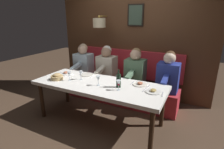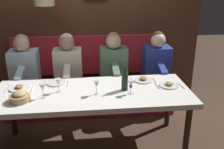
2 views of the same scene
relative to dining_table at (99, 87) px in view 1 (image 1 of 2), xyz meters
name	(u,v)px [view 1 (image 1 of 2)]	position (x,y,z in m)	size (l,w,h in m)	color
ground_plane	(100,121)	(0.00, 0.00, -0.67)	(12.00, 12.00, 0.00)	#4C3828
dining_table	(99,87)	(0.00, 0.00, 0.00)	(0.90, 2.29, 0.74)	white
banquette_bench	(120,92)	(0.89, 0.00, -0.45)	(0.52, 2.49, 0.45)	red
back_wall_panel	(131,38)	(1.46, 0.01, 0.70)	(0.59, 3.69, 2.90)	#51331E
diner_nearest	(168,73)	(0.88, -1.00, 0.14)	(0.60, 0.40, 0.79)	#283893
diner_near	(135,69)	(0.88, -0.34, 0.14)	(0.60, 0.40, 0.79)	#567A5B
diner_middle	(107,65)	(0.88, 0.33, 0.14)	(0.60, 0.40, 0.79)	beige
diner_far	(83,62)	(0.88, 0.95, 0.14)	(0.60, 0.40, 0.79)	silver
place_setting_0	(153,91)	(0.06, -0.93, 0.08)	(0.24, 0.32, 0.05)	silver
place_setting_1	(66,73)	(0.16, 0.86, 0.08)	(0.24, 0.31, 0.05)	white
place_setting_2	(140,84)	(0.26, -0.66, 0.08)	(0.24, 0.31, 0.05)	silver
place_setting_3	(87,75)	(0.28, 0.44, 0.07)	(0.24, 0.32, 0.01)	silver
wine_glass_0	(81,73)	(0.02, 0.39, 0.18)	(0.07, 0.07, 0.16)	silver
wine_glass_1	(119,83)	(-0.11, -0.43, 0.18)	(0.07, 0.07, 0.16)	silver
wine_glass_2	(69,74)	(-0.11, 0.55, 0.18)	(0.07, 0.07, 0.16)	silver
wine_glass_3	(98,79)	(-0.08, -0.04, 0.18)	(0.07, 0.07, 0.16)	silver
wine_bottle	(118,80)	(0.00, -0.37, 0.18)	(0.08, 0.08, 0.30)	black
bread_bowl	(57,77)	(-0.17, 0.78, 0.11)	(0.22, 0.22, 0.12)	tan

